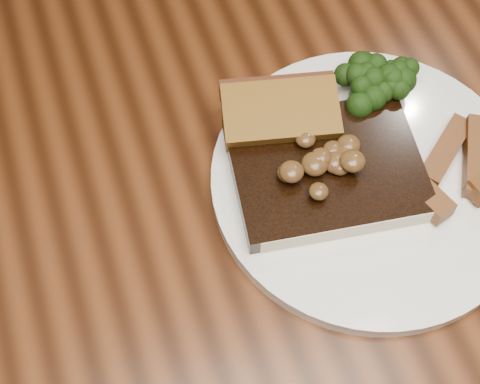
# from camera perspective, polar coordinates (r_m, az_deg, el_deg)

# --- Properties ---
(dining_table) EXTENTS (1.60, 0.90, 0.75)m
(dining_table) POSITION_cam_1_polar(r_m,az_deg,el_deg) (0.68, 1.33, -4.45)
(dining_table) COLOR #512710
(dining_table) RESTS_ON ground
(plate) EXTENTS (0.30, 0.30, 0.01)m
(plate) POSITION_cam_1_polar(r_m,az_deg,el_deg) (0.61, 10.90, 0.90)
(plate) COLOR white
(plate) RESTS_ON dining_table
(steak) EXTENTS (0.18, 0.15, 0.02)m
(steak) POSITION_cam_1_polar(r_m,az_deg,el_deg) (0.59, 7.38, 1.83)
(steak) COLOR black
(steak) RESTS_ON plate
(steak_bone) EXTENTS (0.16, 0.04, 0.02)m
(steak_bone) POSITION_cam_1_polar(r_m,az_deg,el_deg) (0.57, 9.51, -2.88)
(steak_bone) COLOR beige
(steak_bone) RESTS_ON plate
(mushroom_pile) EXTENTS (0.06, 0.06, 0.03)m
(mushroom_pile) POSITION_cam_1_polar(r_m,az_deg,el_deg) (0.57, 7.05, 3.10)
(mushroom_pile) COLOR brown
(mushroom_pile) RESTS_ON steak
(garlic_bread) EXTENTS (0.11, 0.08, 0.02)m
(garlic_bread) POSITION_cam_1_polar(r_m,az_deg,el_deg) (0.61, 3.37, 5.68)
(garlic_bread) COLOR #8B6119
(garlic_bread) RESTS_ON plate
(potato_wedges) EXTENTS (0.10, 0.10, 0.02)m
(potato_wedges) POSITION_cam_1_polar(r_m,az_deg,el_deg) (0.62, 18.01, 2.49)
(potato_wedges) COLOR brown
(potato_wedges) RESTS_ON plate
(broccoli_cluster) EXTENTS (0.07, 0.07, 0.04)m
(broccoli_cluster) POSITION_cam_1_polar(r_m,az_deg,el_deg) (0.65, 12.56, 9.00)
(broccoli_cluster) COLOR #18320B
(broccoli_cluster) RESTS_ON plate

